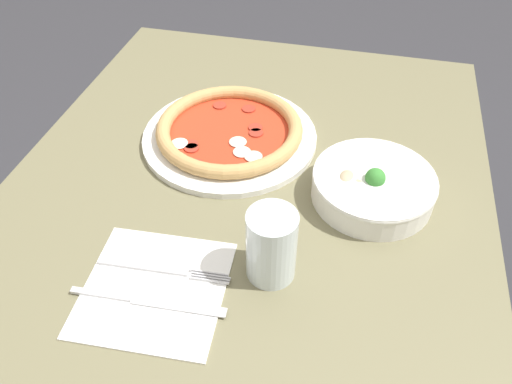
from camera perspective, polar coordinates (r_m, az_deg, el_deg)
name	(u,v)px	position (r m, az deg, el deg)	size (l,w,h in m)	color
dining_table	(240,255)	(0.90, -1.86, -7.17)	(1.13, 0.81, 0.77)	#706B4C
pizza	(230,132)	(0.93, -3.04, 6.87)	(0.32, 0.32, 0.04)	white
bowl	(373,185)	(0.82, 13.19, 0.83)	(0.20, 0.20, 0.07)	white
napkin	(155,288)	(0.71, -11.51, -10.73)	(0.20, 0.20, 0.00)	white
fork	(160,270)	(0.73, -10.86, -8.74)	(0.02, 0.19, 0.00)	silver
knife	(141,300)	(0.70, -13.04, -11.97)	(0.03, 0.22, 0.01)	silver
glass	(271,246)	(0.68, 1.78, -6.14)	(0.07, 0.07, 0.11)	silver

